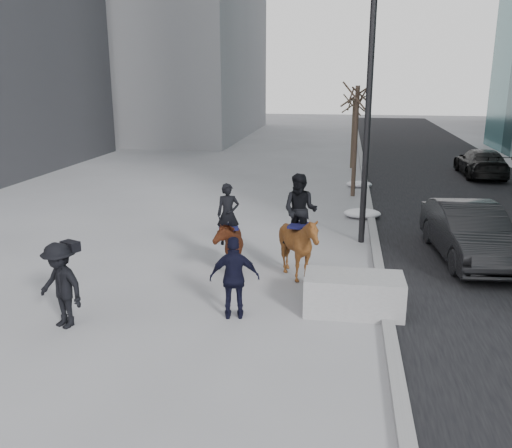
% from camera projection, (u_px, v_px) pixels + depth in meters
% --- Properties ---
extents(ground, '(120.00, 120.00, 0.00)m').
position_uv_depth(ground, '(247.00, 303.00, 12.00)').
color(ground, gray).
rests_on(ground, ground).
extents(road, '(8.00, 90.00, 0.01)m').
position_uv_depth(road, '(476.00, 209.00, 20.42)').
color(road, black).
rests_on(road, ground).
extents(curb, '(0.25, 90.00, 0.12)m').
position_uv_depth(curb, '(369.00, 204.00, 21.03)').
color(curb, gray).
rests_on(curb, ground).
extents(planter, '(2.08, 1.06, 0.83)m').
position_uv_depth(planter, '(353.00, 294.00, 11.45)').
color(planter, '#949396').
rests_on(planter, ground).
extents(car_near, '(2.06, 4.76, 1.52)m').
position_uv_depth(car_near, '(469.00, 232.00, 14.69)').
color(car_near, black).
rests_on(car_near, ground).
extents(car_far, '(1.93, 4.72, 1.37)m').
position_uv_depth(car_far, '(481.00, 163.00, 26.80)').
color(car_far, black).
rests_on(car_far, ground).
extents(tree_near, '(1.20, 1.20, 4.98)m').
position_uv_depth(tree_near, '(355.00, 136.00, 21.97)').
color(tree_near, '#3A2A22').
rests_on(tree_near, ground).
extents(tree_far, '(1.20, 1.20, 4.10)m').
position_uv_depth(tree_far, '(353.00, 130.00, 28.87)').
color(tree_far, '#35271F').
rests_on(tree_far, ground).
extents(mounted_left, '(1.27, 1.92, 2.29)m').
position_uv_depth(mounted_left, '(227.00, 241.00, 13.66)').
color(mounted_left, '#461A0E').
rests_on(mounted_left, ground).
extents(mounted_right, '(1.69, 1.82, 2.62)m').
position_uv_depth(mounted_right, '(299.00, 239.00, 13.14)').
color(mounted_right, '#4B280F').
rests_on(mounted_right, ground).
extents(feeder, '(1.09, 0.95, 1.75)m').
position_uv_depth(feeder, '(235.00, 278.00, 11.08)').
color(feeder, black).
rests_on(feeder, ground).
extents(camera_crew, '(1.30, 1.04, 1.75)m').
position_uv_depth(camera_crew, '(61.00, 285.00, 10.68)').
color(camera_crew, black).
rests_on(camera_crew, ground).
extents(lamppost, '(0.25, 0.80, 9.09)m').
position_uv_depth(lamppost, '(370.00, 71.00, 15.09)').
color(lamppost, black).
rests_on(lamppost, ground).
extents(snow_piles, '(1.29, 6.24, 0.33)m').
position_uv_depth(snow_piles, '(361.00, 200.00, 21.22)').
color(snow_piles, silver).
rests_on(snow_piles, ground).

